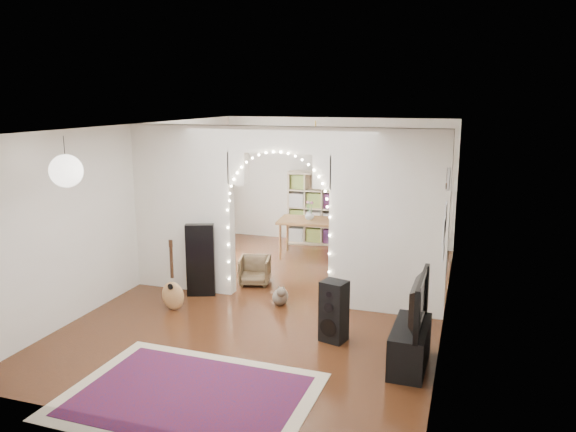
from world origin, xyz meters
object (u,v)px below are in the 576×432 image
(dining_chair_left, at_px, (254,271))
(acoustic_guitar, at_px, (172,284))
(dining_chair_right, at_px, (255,270))
(bookcase, at_px, (324,208))
(dining_table, at_px, (309,223))
(floor_speaker, at_px, (334,311))
(media_console, at_px, (410,346))

(dining_chair_left, bearing_deg, acoustic_guitar, -131.13)
(dining_chair_left, relative_size, dining_chair_right, 0.96)
(bookcase, bearing_deg, dining_table, -102.79)
(floor_speaker, distance_m, dining_chair_right, 2.58)
(floor_speaker, xyz_separation_m, bookcase, (-1.39, 4.76, 0.38))
(dining_table, distance_m, dining_chair_left, 2.02)
(bookcase, distance_m, dining_table, 1.07)
(bookcase, height_order, dining_chair_right, bookcase)
(media_console, xyz_separation_m, dining_chair_right, (-2.84, 2.22, -0.01))
(bookcase, height_order, dining_chair_left, bookcase)
(floor_speaker, height_order, bookcase, bookcase)
(acoustic_guitar, xyz_separation_m, dining_table, (1.14, 3.40, 0.28))
(dining_chair_left, xyz_separation_m, dining_chair_right, (-0.00, 0.04, 0.01))
(acoustic_guitar, xyz_separation_m, dining_chair_right, (0.71, 1.52, -0.16))
(bookcase, xyz_separation_m, dining_chair_left, (-0.43, -2.98, -0.56))
(floor_speaker, relative_size, dining_chair_left, 1.62)
(dining_table, height_order, dining_chair_left, dining_table)
(floor_speaker, bearing_deg, dining_table, 126.37)
(media_console, distance_m, dining_table, 4.78)
(dining_chair_right, bearing_deg, acoustic_guitar, -129.19)
(floor_speaker, distance_m, bookcase, 4.97)
(dining_chair_left, height_order, dining_chair_right, dining_chair_right)
(floor_speaker, xyz_separation_m, dining_chair_left, (-1.82, 1.78, -0.18))
(dining_chair_right, bearing_deg, media_console, -52.08)
(floor_speaker, relative_size, dining_table, 0.64)
(media_console, distance_m, bookcase, 5.72)
(media_console, relative_size, dining_chair_left, 2.00)
(dining_chair_left, bearing_deg, bookcase, 66.49)
(floor_speaker, distance_m, dining_chair_left, 2.55)
(acoustic_guitar, bearing_deg, media_console, 2.12)
(dining_table, bearing_deg, bookcase, 83.68)
(bookcase, distance_m, dining_chair_right, 3.02)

